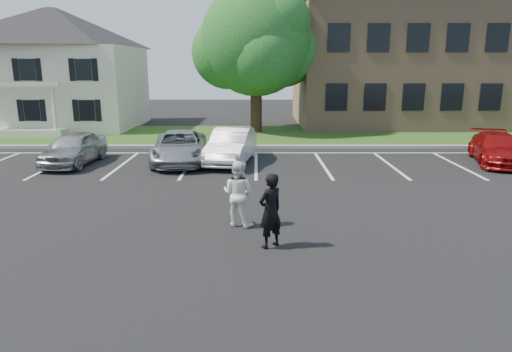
{
  "coord_description": "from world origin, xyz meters",
  "views": [
    {
      "loc": [
        0.0,
        -10.54,
        4.07
      ],
      "look_at": [
        0.0,
        1.0,
        1.25
      ],
      "focal_mm": 32.0,
      "sensor_mm": 36.0,
      "label": 1
    }
  ],
  "objects": [
    {
      "name": "car_silver_west",
      "position": [
        -7.6,
        8.21,
        0.68
      ],
      "size": [
        1.86,
        4.1,
        1.37
      ],
      "primitive_type": "imported",
      "rotation": [
        0.0,
        0.0,
        -0.06
      ],
      "color": "#A2A2A7",
      "rests_on": "ground"
    },
    {
      "name": "man_black_suit",
      "position": [
        0.32,
        -0.75,
        0.87
      ],
      "size": [
        0.75,
        0.72,
        1.74
      ],
      "primitive_type": "imported",
      "rotation": [
        0.0,
        0.0,
        3.83
      ],
      "color": "black",
      "rests_on": "ground"
    },
    {
      "name": "house",
      "position": [
        -13.0,
        19.97,
        3.83
      ],
      "size": [
        10.3,
        9.22,
        7.6
      ],
      "color": "beige",
      "rests_on": "ground"
    },
    {
      "name": "office_building",
      "position": [
        14.0,
        21.99,
        4.16
      ],
      "size": [
        22.4,
        10.4,
        8.3
      ],
      "color": "#A27D5C",
      "rests_on": "ground"
    },
    {
      "name": "car_white_sedan",
      "position": [
        -1.04,
        8.59,
        0.72
      ],
      "size": [
        2.15,
        4.57,
        1.45
      ],
      "primitive_type": "imported",
      "rotation": [
        0.0,
        0.0,
        -0.14
      ],
      "color": "silver",
      "rests_on": "ground"
    },
    {
      "name": "ground_plane",
      "position": [
        0.0,
        0.0,
        0.0
      ],
      "size": [
        90.0,
        90.0,
        0.0
      ],
      "primitive_type": "plane",
      "color": "black",
      "rests_on": "ground"
    },
    {
      "name": "grass_strip",
      "position": [
        0.0,
        16.0,
        0.04
      ],
      "size": [
        44.0,
        8.0,
        0.08
      ],
      "primitive_type": "cube",
      "color": "#1C4312",
      "rests_on": "ground"
    },
    {
      "name": "man_white_shirt",
      "position": [
        -0.46,
        0.71,
        0.86
      ],
      "size": [
        1.03,
        0.94,
        1.72
      ],
      "primitive_type": "imported",
      "rotation": [
        0.0,
        0.0,
        2.71
      ],
      "color": "white",
      "rests_on": "ground"
    },
    {
      "name": "curb",
      "position": [
        0.0,
        12.0,
        0.07
      ],
      "size": [
        40.0,
        0.3,
        0.15
      ],
      "primitive_type": "cube",
      "color": "gray",
      "rests_on": "ground"
    },
    {
      "name": "tree",
      "position": [
        0.1,
        17.67,
        5.35
      ],
      "size": [
        7.8,
        7.2,
        8.8
      ],
      "color": "black",
      "rests_on": "ground"
    },
    {
      "name": "car_silver_minivan",
      "position": [
        -3.24,
        8.55,
        0.67
      ],
      "size": [
        2.7,
        5.01,
        1.34
      ],
      "primitive_type": "imported",
      "rotation": [
        0.0,
        0.0,
        0.1
      ],
      "color": "#999CA0",
      "rests_on": "ground"
    },
    {
      "name": "stall_lines",
      "position": [
        1.4,
        8.95,
        0.01
      ],
      "size": [
        34.0,
        5.36,
        0.01
      ],
      "color": "silver",
      "rests_on": "ground"
    },
    {
      "name": "car_red_compact",
      "position": [
        10.2,
        8.43,
        0.63
      ],
      "size": [
        2.83,
        4.63,
        1.26
      ],
      "primitive_type": "imported",
      "rotation": [
        0.0,
        0.0,
        -0.26
      ],
      "color": "maroon",
      "rests_on": "ground"
    }
  ]
}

